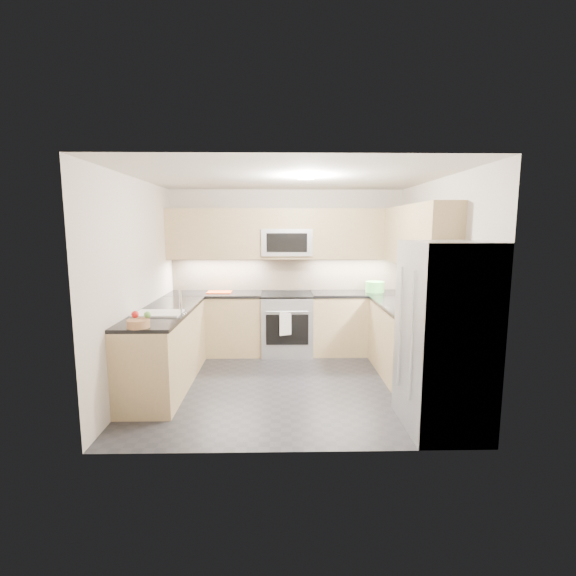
# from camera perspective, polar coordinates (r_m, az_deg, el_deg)

# --- Properties ---
(floor) EXTENTS (3.60, 3.20, 0.00)m
(floor) POSITION_cam_1_polar(r_m,az_deg,el_deg) (5.32, 0.08, -12.91)
(floor) COLOR #27262C
(floor) RESTS_ON ground
(ceiling) EXTENTS (3.60, 3.20, 0.02)m
(ceiling) POSITION_cam_1_polar(r_m,az_deg,el_deg) (4.99, 0.08, 14.92)
(ceiling) COLOR beige
(ceiling) RESTS_ON wall_back
(wall_back) EXTENTS (3.60, 0.02, 2.50)m
(wall_back) POSITION_cam_1_polar(r_m,az_deg,el_deg) (6.59, -0.21, 2.43)
(wall_back) COLOR beige
(wall_back) RESTS_ON floor
(wall_front) EXTENTS (3.60, 0.02, 2.50)m
(wall_front) POSITION_cam_1_polar(r_m,az_deg,el_deg) (3.43, 0.64, -3.07)
(wall_front) COLOR beige
(wall_front) RESTS_ON floor
(wall_left) EXTENTS (0.02, 3.20, 2.50)m
(wall_left) POSITION_cam_1_polar(r_m,az_deg,el_deg) (5.28, -19.84, 0.47)
(wall_left) COLOR beige
(wall_left) RESTS_ON floor
(wall_right) EXTENTS (0.02, 3.20, 2.50)m
(wall_right) POSITION_cam_1_polar(r_m,az_deg,el_deg) (5.35, 19.72, 0.57)
(wall_right) COLOR beige
(wall_right) RESTS_ON floor
(base_cab_back_left) EXTENTS (1.42, 0.60, 0.90)m
(base_cab_back_left) POSITION_cam_1_polar(r_m,az_deg,el_deg) (6.50, -9.85, -4.92)
(base_cab_back_left) COLOR tan
(base_cab_back_left) RESTS_ON floor
(base_cab_back_right) EXTENTS (1.42, 0.60, 0.90)m
(base_cab_back_right) POSITION_cam_1_polar(r_m,az_deg,el_deg) (6.54, 9.46, -4.84)
(base_cab_back_right) COLOR tan
(base_cab_back_right) RESTS_ON floor
(base_cab_right) EXTENTS (0.60, 1.70, 0.90)m
(base_cab_right) POSITION_cam_1_polar(r_m,az_deg,el_deg) (5.55, 15.84, -7.42)
(base_cab_right) COLOR tan
(base_cab_right) RESTS_ON floor
(base_cab_peninsula) EXTENTS (0.60, 2.00, 0.90)m
(base_cab_peninsula) POSITION_cam_1_polar(r_m,az_deg,el_deg) (5.36, -16.34, -8.02)
(base_cab_peninsula) COLOR tan
(base_cab_peninsula) RESTS_ON floor
(countertop_back_left) EXTENTS (1.42, 0.63, 0.04)m
(countertop_back_left) POSITION_cam_1_polar(r_m,az_deg,el_deg) (6.41, -9.95, -0.83)
(countertop_back_left) COLOR black
(countertop_back_left) RESTS_ON base_cab_back_left
(countertop_back_right) EXTENTS (1.42, 0.63, 0.04)m
(countertop_back_right) POSITION_cam_1_polar(r_m,az_deg,el_deg) (6.45, 9.56, -0.77)
(countertop_back_right) COLOR black
(countertop_back_right) RESTS_ON base_cab_back_right
(countertop_right) EXTENTS (0.63, 1.70, 0.04)m
(countertop_right) POSITION_cam_1_polar(r_m,az_deg,el_deg) (5.45, 16.04, -2.65)
(countertop_right) COLOR black
(countertop_right) RESTS_ON base_cab_right
(countertop_peninsula) EXTENTS (0.63, 2.00, 0.04)m
(countertop_peninsula) POSITION_cam_1_polar(r_m,az_deg,el_deg) (5.25, -16.55, -3.09)
(countertop_peninsula) COLOR black
(countertop_peninsula) RESTS_ON base_cab_peninsula
(upper_cab_back) EXTENTS (3.60, 0.35, 0.75)m
(upper_cab_back) POSITION_cam_1_polar(r_m,az_deg,el_deg) (6.38, -0.19, 7.41)
(upper_cab_back) COLOR tan
(upper_cab_back) RESTS_ON wall_back
(upper_cab_right) EXTENTS (0.35, 1.95, 0.75)m
(upper_cab_right) POSITION_cam_1_polar(r_m,az_deg,el_deg) (5.51, 17.29, 6.89)
(upper_cab_right) COLOR tan
(upper_cab_right) RESTS_ON wall_right
(backsplash_back) EXTENTS (3.60, 0.01, 0.51)m
(backsplash_back) POSITION_cam_1_polar(r_m,az_deg,el_deg) (6.59, -0.21, 1.95)
(backsplash_back) COLOR #C2A78C
(backsplash_back) RESTS_ON wall_back
(backsplash_right) EXTENTS (0.01, 2.30, 0.51)m
(backsplash_right) POSITION_cam_1_polar(r_m,az_deg,el_deg) (5.78, 18.07, 0.64)
(backsplash_right) COLOR #C2A78C
(backsplash_right) RESTS_ON wall_right
(gas_range) EXTENTS (0.76, 0.65, 0.91)m
(gas_range) POSITION_cam_1_polar(r_m,az_deg,el_deg) (6.41, -0.16, -4.96)
(gas_range) COLOR #989AA0
(gas_range) RESTS_ON floor
(range_cooktop) EXTENTS (0.76, 0.65, 0.03)m
(range_cooktop) POSITION_cam_1_polar(r_m,az_deg,el_deg) (6.32, -0.17, -0.89)
(range_cooktop) COLOR black
(range_cooktop) RESTS_ON gas_range
(oven_door_glass) EXTENTS (0.62, 0.02, 0.45)m
(oven_door_glass) POSITION_cam_1_polar(r_m,az_deg,el_deg) (6.09, -0.11, -5.72)
(oven_door_glass) COLOR black
(oven_door_glass) RESTS_ON gas_range
(oven_handle) EXTENTS (0.60, 0.02, 0.02)m
(oven_handle) POSITION_cam_1_polar(r_m,az_deg,el_deg) (6.01, -0.11, -3.27)
(oven_handle) COLOR #B2B5BA
(oven_handle) RESTS_ON gas_range
(microwave) EXTENTS (0.76, 0.40, 0.40)m
(microwave) POSITION_cam_1_polar(r_m,az_deg,el_deg) (6.36, -0.19, 6.28)
(microwave) COLOR #A8AAB0
(microwave) RESTS_ON upper_cab_back
(microwave_door) EXTENTS (0.60, 0.01, 0.28)m
(microwave_door) POSITION_cam_1_polar(r_m,az_deg,el_deg) (6.16, -0.16, 6.21)
(microwave_door) COLOR black
(microwave_door) RESTS_ON microwave
(refrigerator) EXTENTS (0.70, 0.90, 1.80)m
(refrigerator) POSITION_cam_1_polar(r_m,az_deg,el_deg) (4.24, 20.55, -6.23)
(refrigerator) COLOR #A2A4AA
(refrigerator) RESTS_ON floor
(fridge_handle_left) EXTENTS (0.02, 0.02, 1.20)m
(fridge_handle_left) POSITION_cam_1_polar(r_m,az_deg,el_deg) (3.94, 16.51, -6.38)
(fridge_handle_left) COLOR #B2B5BA
(fridge_handle_left) RESTS_ON refrigerator
(fridge_handle_right) EXTENTS (0.02, 0.02, 1.20)m
(fridge_handle_right) POSITION_cam_1_polar(r_m,az_deg,el_deg) (4.27, 15.06, -5.18)
(fridge_handle_right) COLOR #B2B5BA
(fridge_handle_right) RESTS_ON refrigerator
(sink_basin) EXTENTS (0.52, 0.38, 0.16)m
(sink_basin) POSITION_cam_1_polar(r_m,az_deg,el_deg) (5.02, -17.28, -4.09)
(sink_basin) COLOR white
(sink_basin) RESTS_ON base_cab_peninsula
(faucet) EXTENTS (0.03, 0.03, 0.28)m
(faucet) POSITION_cam_1_polar(r_m,az_deg,el_deg) (4.92, -14.47, -1.86)
(faucet) COLOR silver
(faucet) RESTS_ON countertop_peninsula
(utensil_bowl) EXTENTS (0.35, 0.35, 0.16)m
(utensil_bowl) POSITION_cam_1_polar(r_m,az_deg,el_deg) (6.52, 11.79, 0.16)
(utensil_bowl) COLOR #58C052
(utensil_bowl) RESTS_ON countertop_back_right
(cutting_board) EXTENTS (0.37, 0.26, 0.01)m
(cutting_board) POSITION_cam_1_polar(r_m,az_deg,el_deg) (6.44, -9.36, -0.55)
(cutting_board) COLOR #DA4214
(cutting_board) RESTS_ON countertop_back_left
(fruit_basket) EXTENTS (0.25, 0.25, 0.08)m
(fruit_basket) POSITION_cam_1_polar(r_m,az_deg,el_deg) (4.40, -19.78, -4.60)
(fruit_basket) COLOR #A0704B
(fruit_basket) RESTS_ON countertop_peninsula
(fruit_apple) EXTENTS (0.07, 0.07, 0.07)m
(fruit_apple) POSITION_cam_1_polar(r_m,az_deg,el_deg) (4.48, -20.18, -3.41)
(fruit_apple) COLOR red
(fruit_apple) RESTS_ON fruit_basket
(fruit_pear) EXTENTS (0.07, 0.07, 0.07)m
(fruit_pear) POSITION_cam_1_polar(r_m,az_deg,el_deg) (4.43, -18.68, -3.48)
(fruit_pear) COLOR #65A948
(fruit_pear) RESTS_ON fruit_basket
(dish_towel_check) EXTENTS (0.17, 0.09, 0.34)m
(dish_towel_check) POSITION_cam_1_polar(r_m,az_deg,el_deg) (6.02, -0.36, -4.89)
(dish_towel_check) COLOR white
(dish_towel_check) RESTS_ON oven_handle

